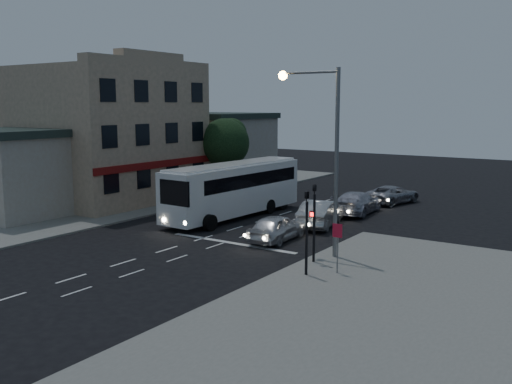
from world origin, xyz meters
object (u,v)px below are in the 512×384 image
Objects in this scene: street_tree at (225,141)px; regulatory_sign at (337,240)px; car_sedan_a at (321,213)px; tour_bus at (234,188)px; traffic_signal_side at (307,223)px; car_sedan_c at (393,194)px; streetlight at (324,140)px; car_suv at (277,228)px; traffic_signal_main at (314,214)px; car_sedan_b at (357,203)px.

regulatory_sign is at bearing -41.08° from street_tree.
street_tree is at bearing -40.37° from car_sedan_a.
street_tree reaches higher than tour_bus.
street_tree is (-16.51, 16.22, 2.08)m from traffic_signal_side.
car_sedan_a is 1.22× the size of traffic_signal_side.
streetlight is (2.65, -16.70, 5.06)m from car_sedan_c.
car_sedan_a reaches higher than car_suv.
car_sedan_a is 1.22× the size of traffic_signal_main.
streetlight reaches higher than car_sedan_b.
street_tree reaches higher than car_suv.
car_sedan_a is 10.67m from traffic_signal_side.
car_suv is at bearing -32.21° from tour_bus.
car_sedan_a is at bearing 99.89° from car_sedan_c.
street_tree is (-12.39, 1.55, 3.73)m from car_sedan_b.
car_sedan_b is 1.30× the size of traffic_signal_main.
car_sedan_c is at bearing 61.02° from tour_bus.
car_suv is at bearing 156.23° from streetlight.
traffic_signal_side is (0.70, -1.98, 0.00)m from traffic_signal_main.
tour_bus is 13.96m from regulatory_sign.
traffic_signal_side is 0.66× the size of street_tree.
car_sedan_a is 1.03× the size of car_sedan_c.
tour_bus is 5.38× the size of regulatory_sign.
regulatory_sign is 0.24× the size of streetlight.
streetlight is 20.19m from street_tree.
tour_bus is 1.91× the size of street_tree.
car_suv is 6.38m from streetlight.
regulatory_sign is 23.40m from street_tree.
tour_bus is at bearing 143.99° from traffic_signal_main.
car_sedan_a is 14.35m from street_tree.
car_sedan_b is at bearing -7.13° from street_tree.
tour_bus is at bearing -49.67° from street_tree.
traffic_signal_main is (2.91, -18.12, 1.75)m from car_sedan_c.
streetlight reaches higher than car_suv.
tour_bus is at bearing 144.72° from regulatory_sign.
regulatory_sign is at bearing -30.84° from traffic_signal_main.
car_sedan_b is at bearing 105.68° from traffic_signal_side.
car_sedan_c is (0.69, 10.46, -0.15)m from car_sedan_a.
street_tree is (-15.55, 12.82, -1.23)m from streetlight.
street_tree is at bearing 140.49° from streetlight.
street_tree is at bearing 132.84° from tour_bus.
streetlight is (-0.96, 3.40, 3.31)m from traffic_signal_side.
tour_bus reaches higher than car_sedan_b.
traffic_signal_main is 1.86× the size of regulatory_sign.
car_suv is 15.13m from car_sedan_c.
tour_bus is at bearing -6.27° from car_sedan_a.
car_sedan_b is at bearing 44.51° from tour_bus.
car_sedan_b is 0.59× the size of streetlight.
car_sedan_b reaches higher than car_suv.
tour_bus is at bearing -38.05° from car_suv.
streetlight is at bearing 112.69° from car_sedan_c.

